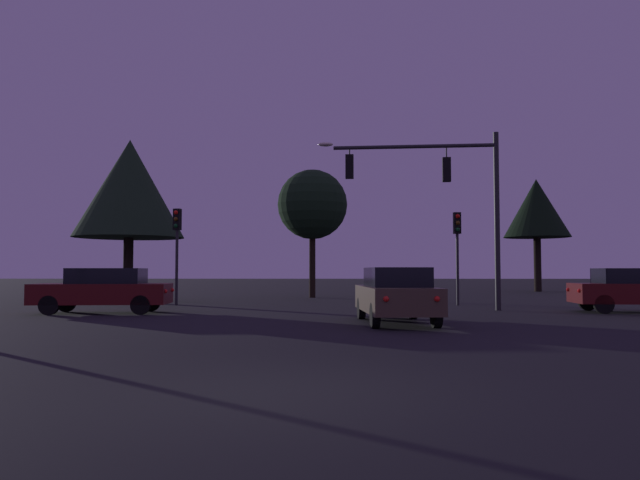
# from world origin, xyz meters

# --- Properties ---
(ground_plane) EXTENTS (168.00, 168.00, 0.00)m
(ground_plane) POSITION_xyz_m (0.00, 24.50, 0.00)
(ground_plane) COLOR black
(ground_plane) RESTS_ON ground
(traffic_signal_mast_arm) EXTENTS (6.63, 0.75, 6.52)m
(traffic_signal_mast_arm) POSITION_xyz_m (4.70, 15.31, 4.54)
(traffic_signal_mast_arm) COLOR #232326
(traffic_signal_mast_arm) RESTS_ON ground
(traffic_light_corner_left) EXTENTS (0.34, 0.37, 4.05)m
(traffic_light_corner_left) POSITION_xyz_m (-5.90, 18.30, 2.88)
(traffic_light_corner_left) COLOR #232326
(traffic_light_corner_left) RESTS_ON ground
(traffic_light_corner_right) EXTENTS (0.30, 0.35, 3.89)m
(traffic_light_corner_right) POSITION_xyz_m (5.87, 18.47, 2.77)
(traffic_light_corner_right) COLOR #232326
(traffic_light_corner_right) RESTS_ON ground
(car_nearside_lane) EXTENTS (2.04, 4.62, 1.52)m
(car_nearside_lane) POSITION_xyz_m (2.35, 9.63, 0.80)
(car_nearside_lane) COLOR #473828
(car_nearside_lane) RESTS_ON ground
(car_crossing_left) EXTENTS (4.60, 2.18, 1.52)m
(car_crossing_left) POSITION_xyz_m (-7.11, 13.41, 0.80)
(car_crossing_left) COLOR #4C0F0F
(car_crossing_left) RESTS_ON ground
(car_crossing_right) EXTENTS (4.35, 2.29, 1.52)m
(car_crossing_right) POSITION_xyz_m (11.06, 14.13, 0.80)
(car_crossing_right) COLOR #4C0F0F
(car_crossing_right) RESTS_ON ground
(tree_behind_sign) EXTENTS (4.55, 4.55, 7.90)m
(tree_behind_sign) POSITION_xyz_m (15.00, 35.80, 5.80)
(tree_behind_sign) COLOR black
(tree_behind_sign) RESTS_ON ground
(tree_left_far) EXTENTS (5.07, 5.07, 7.58)m
(tree_left_far) POSITION_xyz_m (-8.85, 21.04, 5.26)
(tree_left_far) COLOR black
(tree_left_far) RESTS_ON ground
(tree_center_horizon) EXTENTS (3.78, 3.78, 6.93)m
(tree_center_horizon) POSITION_xyz_m (-0.44, 25.78, 5.01)
(tree_center_horizon) COLOR black
(tree_center_horizon) RESTS_ON ground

